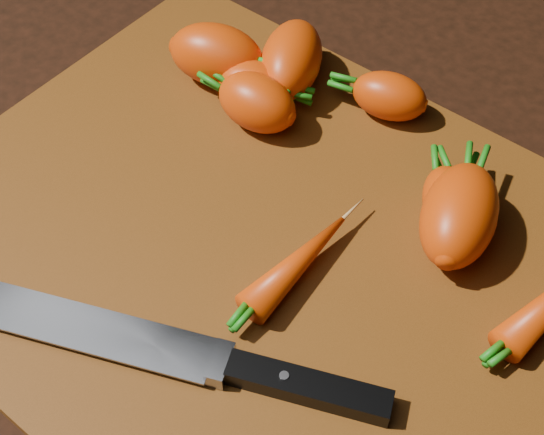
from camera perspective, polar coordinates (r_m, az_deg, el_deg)
The scene contains 11 objects.
ground at distance 0.56m, azimuth -0.64°, elevation -2.84°, with size 2.00×2.00×0.01m, color black.
cutting_board at distance 0.55m, azimuth -0.65°, elevation -2.18°, with size 0.50×0.40×0.01m, color brown.
carrot_0 at distance 0.64m, azimuth -4.20°, elevation 12.12°, with size 0.08×0.05×0.05m, color #DD430C.
carrot_1 at distance 0.61m, azimuth -1.15°, elevation 8.66°, with size 0.07×0.05×0.05m, color #DD430C.
carrot_2 at distance 0.64m, azimuth 1.47°, elevation 11.79°, with size 0.09×0.05×0.05m, color #DD430C.
carrot_3 at distance 0.54m, azimuth 13.91°, elevation 0.19°, with size 0.09×0.05×0.05m, color #DD430C.
carrot_4 at distance 0.62m, azimuth 8.83°, elevation 9.02°, with size 0.06×0.04×0.04m, color #DD430C.
carrot_5 at distance 0.63m, azimuth -1.49°, elevation 10.07°, with size 0.06×0.04×0.04m, color #DD430C.
carrot_6 at distance 0.55m, azimuth 13.28°, elevation 0.98°, with size 0.07×0.04×0.04m, color #DD430C.
carrot_8 at distance 0.52m, azimuth 1.97°, elevation -3.41°, with size 0.10×0.03×0.03m, color #DD430C.
knife at distance 0.51m, azimuth -12.40°, elevation -8.53°, with size 0.28×0.14×0.02m.
Camera 1 is at (0.20, -0.25, 0.45)m, focal length 50.00 mm.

